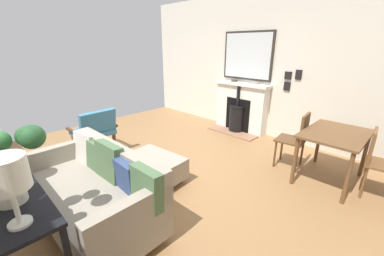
{
  "coord_description": "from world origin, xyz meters",
  "views": [
    {
      "loc": [
        1.8,
        2.72,
        1.84
      ],
      "look_at": [
        -0.59,
        0.34,
        0.65
      ],
      "focal_mm": 22.23,
      "sensor_mm": 36.0,
      "label": 1
    }
  ],
  "objects_px": {
    "fireplace": "(240,110)",
    "table_lamp_far_end": "(6,176)",
    "ottoman": "(155,166)",
    "book_stack": "(2,179)",
    "mantel_bowl_far": "(255,83)",
    "armchair_accent": "(95,129)",
    "console_table": "(7,196)",
    "mantel_bowl_near": "(234,81)",
    "sofa": "(96,190)",
    "potted_plant": "(0,156)",
    "dining_table": "(335,139)",
    "dining_chair_by_back_wall": "(378,159)",
    "dining_chair_near_fireplace": "(297,137)"
  },
  "relations": [
    {
      "from": "ottoman",
      "to": "book_stack",
      "type": "height_order",
      "value": "book_stack"
    },
    {
      "from": "book_stack",
      "to": "dining_table",
      "type": "relative_size",
      "value": 0.3
    },
    {
      "from": "armchair_accent",
      "to": "console_table",
      "type": "height_order",
      "value": "armchair_accent"
    },
    {
      "from": "ottoman",
      "to": "potted_plant",
      "type": "relative_size",
      "value": 1.44
    },
    {
      "from": "fireplace",
      "to": "book_stack",
      "type": "distance_m",
      "value": 4.28
    },
    {
      "from": "mantel_bowl_far",
      "to": "dining_chair_near_fireplace",
      "type": "height_order",
      "value": "mantel_bowl_far"
    },
    {
      "from": "potted_plant",
      "to": "dining_chair_near_fireplace",
      "type": "distance_m",
      "value": 3.51
    },
    {
      "from": "mantel_bowl_far",
      "to": "table_lamp_far_end",
      "type": "xyz_separation_m",
      "value": [
        4.3,
        0.87,
        0.01
      ]
    },
    {
      "from": "console_table",
      "to": "dining_chair_near_fireplace",
      "type": "height_order",
      "value": "dining_chair_near_fireplace"
    },
    {
      "from": "table_lamp_far_end",
      "to": "ottoman",
      "type": "bearing_deg",
      "value": -154.05
    },
    {
      "from": "mantel_bowl_near",
      "to": "dining_chair_by_back_wall",
      "type": "bearing_deg",
      "value": 71.97
    },
    {
      "from": "mantel_bowl_near",
      "to": "sofa",
      "type": "bearing_deg",
      "value": 12.47
    },
    {
      "from": "fireplace",
      "to": "sofa",
      "type": "height_order",
      "value": "fireplace"
    },
    {
      "from": "console_table",
      "to": "ottoman",
      "type": "bearing_deg",
      "value": -173.08
    },
    {
      "from": "mantel_bowl_far",
      "to": "console_table",
      "type": "height_order",
      "value": "mantel_bowl_far"
    },
    {
      "from": "ottoman",
      "to": "mantel_bowl_near",
      "type": "bearing_deg",
      "value": -167.46
    },
    {
      "from": "book_stack",
      "to": "dining_chair_by_back_wall",
      "type": "distance_m",
      "value": 4.0
    },
    {
      "from": "fireplace",
      "to": "table_lamp_far_end",
      "type": "bearing_deg",
      "value": 15.24
    },
    {
      "from": "armchair_accent",
      "to": "dining_table",
      "type": "bearing_deg",
      "value": 121.57
    },
    {
      "from": "mantel_bowl_near",
      "to": "armchair_accent",
      "type": "relative_size",
      "value": 0.17
    },
    {
      "from": "dining_chair_by_back_wall",
      "to": "armchair_accent",
      "type": "bearing_deg",
      "value": -62.18
    },
    {
      "from": "sofa",
      "to": "table_lamp_far_end",
      "type": "bearing_deg",
      "value": 39.67
    },
    {
      "from": "armchair_accent",
      "to": "book_stack",
      "type": "relative_size",
      "value": 2.66
    },
    {
      "from": "armchair_accent",
      "to": "table_lamp_far_end",
      "type": "relative_size",
      "value": 1.72
    },
    {
      "from": "console_table",
      "to": "potted_plant",
      "type": "height_order",
      "value": "potted_plant"
    },
    {
      "from": "table_lamp_far_end",
      "to": "dining_chair_near_fireplace",
      "type": "height_order",
      "value": "table_lamp_far_end"
    },
    {
      "from": "dining_table",
      "to": "fireplace",
      "type": "bearing_deg",
      "value": -112.5
    },
    {
      "from": "ottoman",
      "to": "dining_table",
      "type": "bearing_deg",
      "value": 135.47
    },
    {
      "from": "table_lamp_far_end",
      "to": "dining_chair_near_fireplace",
      "type": "xyz_separation_m",
      "value": [
        -3.4,
        0.43,
        -0.58
      ]
    },
    {
      "from": "dining_table",
      "to": "ottoman",
      "type": "bearing_deg",
      "value": -44.53
    },
    {
      "from": "dining_table",
      "to": "dining_chair_by_back_wall",
      "type": "bearing_deg",
      "value": 88.95
    },
    {
      "from": "dining_chair_near_fireplace",
      "to": "sofa",
      "type": "bearing_deg",
      "value": -21.01
    },
    {
      "from": "dining_table",
      "to": "dining_chair_near_fireplace",
      "type": "xyz_separation_m",
      "value": [
        -0.01,
        -0.5,
        -0.1
      ]
    },
    {
      "from": "mantel_bowl_far",
      "to": "ottoman",
      "type": "relative_size",
      "value": 0.16
    },
    {
      "from": "mantel_bowl_near",
      "to": "dining_chair_by_back_wall",
      "type": "distance_m",
      "value": 3.03
    },
    {
      "from": "fireplace",
      "to": "ottoman",
      "type": "xyz_separation_m",
      "value": [
        2.62,
        0.37,
        -0.25
      ]
    },
    {
      "from": "table_lamp_far_end",
      "to": "potted_plant",
      "type": "relative_size",
      "value": 0.8
    },
    {
      "from": "mantel_bowl_far",
      "to": "potted_plant",
      "type": "bearing_deg",
      "value": 7.29
    },
    {
      "from": "ottoman",
      "to": "book_stack",
      "type": "xyz_separation_m",
      "value": [
        1.62,
        0.1,
        0.55
      ]
    },
    {
      "from": "sofa",
      "to": "potted_plant",
      "type": "xyz_separation_m",
      "value": [
        0.7,
        0.28,
        0.75
      ]
    },
    {
      "from": "armchair_accent",
      "to": "sofa",
      "type": "bearing_deg",
      "value": 65.82
    },
    {
      "from": "dining_table",
      "to": "dining_chair_by_back_wall",
      "type": "height_order",
      "value": "dining_chair_by_back_wall"
    },
    {
      "from": "mantel_bowl_far",
      "to": "book_stack",
      "type": "xyz_separation_m",
      "value": [
        4.29,
        0.17,
        -0.31
      ]
    },
    {
      "from": "fireplace",
      "to": "table_lamp_far_end",
      "type": "xyz_separation_m",
      "value": [
        4.25,
        1.16,
        0.62
      ]
    },
    {
      "from": "fireplace",
      "to": "mantel_bowl_near",
      "type": "relative_size",
      "value": 9.06
    },
    {
      "from": "book_stack",
      "to": "dining_chair_near_fireplace",
      "type": "relative_size",
      "value": 0.35
    },
    {
      "from": "armchair_accent",
      "to": "table_lamp_far_end",
      "type": "bearing_deg",
      "value": 56.91
    },
    {
      "from": "potted_plant",
      "to": "dining_chair_by_back_wall",
      "type": "xyz_separation_m",
      "value": [
        -3.36,
        1.75,
        -0.6
      ]
    },
    {
      "from": "armchair_accent",
      "to": "book_stack",
      "type": "height_order",
      "value": "armchair_accent"
    },
    {
      "from": "ottoman",
      "to": "fireplace",
      "type": "bearing_deg",
      "value": -172.06
    }
  ]
}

